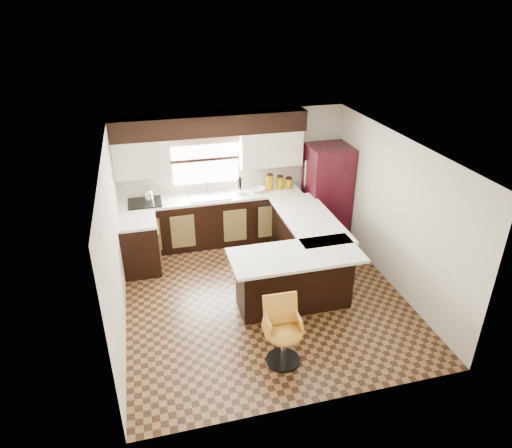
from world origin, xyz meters
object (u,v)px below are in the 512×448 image
object	(u,v)px
refrigerator	(327,192)
bar_chair	(284,333)
peninsula_return	(294,280)
peninsula_long	(305,244)

from	to	relation	value
refrigerator	bar_chair	world-z (taller)	refrigerator
peninsula_return	refrigerator	size ratio (longest dim) A/B	0.92
peninsula_long	refrigerator	bearing A→B (deg)	52.59
refrigerator	bar_chair	bearing A→B (deg)	-120.38
peninsula_long	refrigerator	distance (m)	1.39
refrigerator	bar_chair	size ratio (longest dim) A/B	1.97
peninsula_long	bar_chair	distance (m)	2.32
peninsula_long	refrigerator	world-z (taller)	refrigerator
peninsula_return	bar_chair	xyz separation A→B (m)	(-0.51, -1.11, 0.00)
peninsula_long	bar_chair	size ratio (longest dim) A/B	2.16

